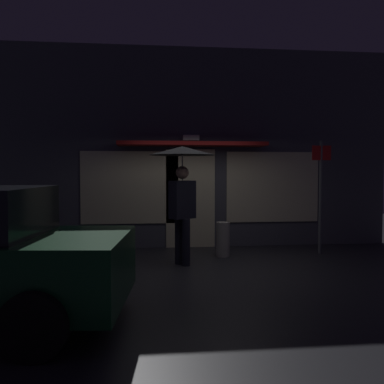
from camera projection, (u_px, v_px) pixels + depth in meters
name	position (u px, v px, depth m)	size (l,w,h in m)	color
ground_plane	(204.00, 268.00, 7.71)	(18.00, 18.00, 0.00)	#26262B
building_facade	(190.00, 149.00, 9.93)	(9.19, 1.00, 4.47)	#4C4C56
person_with_umbrella	(182.00, 172.00, 7.91)	(1.22, 1.22, 2.16)	black
street_sign_post	(321.00, 190.00, 9.04)	(0.40, 0.07, 2.34)	#595B60
sidewalk_bollard	(223.00, 239.00, 8.77)	(0.27, 0.27, 0.69)	#9E998E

